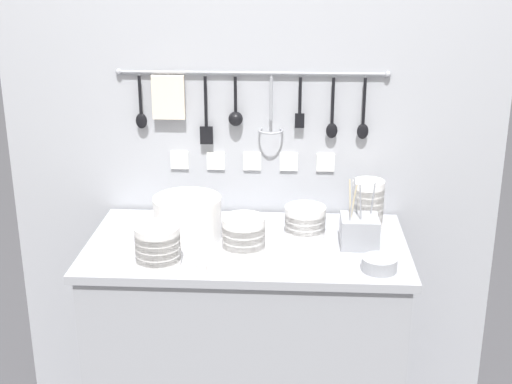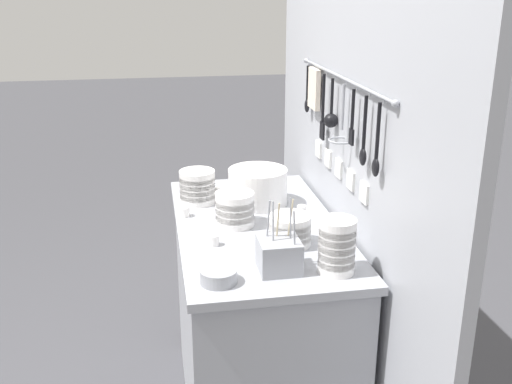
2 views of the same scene
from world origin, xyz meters
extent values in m
cube|color=#9EA0A8|center=(0.00, 0.00, 0.89)|extent=(1.15, 0.62, 0.03)
cube|color=#9EA0A8|center=(0.00, 0.00, 0.44)|extent=(1.11, 0.60, 0.88)
cube|color=#A8AAB2|center=(0.00, 0.35, 0.93)|extent=(1.95, 0.04, 1.86)
cylinder|color=#93969E|center=(0.00, 0.31, 1.47)|extent=(1.02, 0.01, 0.01)
sphere|color=#93969E|center=(-0.51, 0.31, 1.47)|extent=(0.02, 0.02, 0.02)
sphere|color=#93969E|center=(0.51, 0.31, 1.47)|extent=(0.02, 0.02, 0.02)
cylinder|color=black|center=(-0.43, 0.30, 1.38)|extent=(0.01, 0.01, 0.15)
ellipsoid|color=black|center=(-0.43, 0.30, 1.28)|extent=(0.04, 0.02, 0.06)
cylinder|color=#93969E|center=(-0.43, 0.31, 1.46)|extent=(0.01, 0.01, 0.02)
cube|color=beige|center=(-0.32, 0.30, 1.37)|extent=(0.13, 0.02, 0.17)
cylinder|color=#93969E|center=(-0.32, 0.31, 1.46)|extent=(0.01, 0.01, 0.02)
cylinder|color=black|center=(-0.18, 0.30, 1.36)|extent=(0.01, 0.01, 0.20)
cube|color=black|center=(-0.18, 0.30, 1.23)|extent=(0.05, 0.01, 0.07)
cylinder|color=#93969E|center=(-0.18, 0.31, 1.46)|extent=(0.01, 0.01, 0.02)
cylinder|color=black|center=(-0.06, 0.30, 1.38)|extent=(0.01, 0.01, 0.14)
sphere|color=black|center=(-0.06, 0.30, 1.29)|extent=(0.06, 0.06, 0.06)
cylinder|color=#93969E|center=(-0.06, 0.31, 1.46)|extent=(0.01, 0.01, 0.02)
cylinder|color=#93969E|center=(0.07, 0.30, 1.37)|extent=(0.01, 0.01, 0.17)
torus|color=#93969E|center=(0.07, 0.30, 1.25)|extent=(0.10, 0.10, 0.01)
cylinder|color=#93969E|center=(0.07, 0.31, 1.46)|extent=(0.01, 0.01, 0.02)
cylinder|color=black|center=(0.18, 0.30, 1.38)|extent=(0.01, 0.01, 0.14)
cube|color=black|center=(0.18, 0.30, 1.29)|extent=(0.04, 0.01, 0.06)
cylinder|color=#93969E|center=(0.18, 0.31, 1.46)|extent=(0.01, 0.01, 0.02)
cylinder|color=black|center=(0.31, 0.30, 1.37)|extent=(0.01, 0.01, 0.18)
ellipsoid|color=black|center=(0.31, 0.30, 1.25)|extent=(0.04, 0.02, 0.06)
cylinder|color=#93969E|center=(0.31, 0.31, 1.46)|extent=(0.01, 0.01, 0.02)
cylinder|color=black|center=(0.42, 0.30, 1.37)|extent=(0.01, 0.01, 0.18)
ellipsoid|color=black|center=(0.42, 0.30, 1.25)|extent=(0.04, 0.02, 0.06)
cylinder|color=#93969E|center=(0.42, 0.31, 1.46)|extent=(0.01, 0.01, 0.02)
cube|color=white|center=(-0.29, 0.32, 1.12)|extent=(0.07, 0.01, 0.07)
cube|color=white|center=(-0.14, 0.32, 1.12)|extent=(0.07, 0.01, 0.07)
cube|color=white|center=(0.00, 0.32, 1.12)|extent=(0.07, 0.01, 0.07)
cube|color=white|center=(0.14, 0.32, 1.12)|extent=(0.07, 0.01, 0.07)
cube|color=white|center=(0.29, 0.32, 1.12)|extent=(0.07, 0.01, 0.07)
cylinder|color=white|center=(-0.01, -0.09, 0.93)|extent=(0.15, 0.15, 0.05)
cylinder|color=white|center=(-0.01, -0.09, 0.96)|extent=(0.15, 0.15, 0.05)
cylinder|color=white|center=(-0.01, -0.09, 0.99)|extent=(0.15, 0.15, 0.05)
cylinder|color=white|center=(-0.01, -0.09, 1.02)|extent=(0.15, 0.15, 0.05)
cylinder|color=white|center=(-0.28, -0.21, 0.93)|extent=(0.15, 0.15, 0.04)
cylinder|color=white|center=(-0.28, -0.21, 0.95)|extent=(0.15, 0.15, 0.04)
cylinder|color=white|center=(-0.28, -0.21, 0.98)|extent=(0.15, 0.15, 0.04)
cylinder|color=white|center=(-0.28, -0.21, 1.00)|extent=(0.15, 0.15, 0.04)
cylinder|color=white|center=(-0.28, -0.21, 1.03)|extent=(0.15, 0.15, 0.04)
cylinder|color=white|center=(0.21, 0.08, 0.93)|extent=(0.15, 0.15, 0.04)
cylinder|color=white|center=(0.21, 0.08, 0.95)|extent=(0.15, 0.15, 0.04)
cylinder|color=white|center=(0.21, 0.08, 0.98)|extent=(0.15, 0.15, 0.04)
cylinder|color=white|center=(0.21, 0.08, 1.00)|extent=(0.15, 0.15, 0.04)
cylinder|color=white|center=(0.44, 0.18, 0.93)|extent=(0.12, 0.12, 0.05)
cylinder|color=white|center=(0.44, 0.18, 0.96)|extent=(0.12, 0.12, 0.05)
cylinder|color=white|center=(0.44, 0.18, 0.99)|extent=(0.12, 0.12, 0.05)
cylinder|color=white|center=(0.44, 0.18, 1.01)|extent=(0.12, 0.12, 0.05)
cylinder|color=white|center=(0.44, 0.18, 1.04)|extent=(0.12, 0.12, 0.05)
cylinder|color=white|center=(0.44, 0.18, 1.07)|extent=(0.12, 0.12, 0.05)
cylinder|color=white|center=(-0.22, 0.04, 0.91)|extent=(0.25, 0.25, 0.01)
cylinder|color=white|center=(-0.22, 0.04, 0.93)|extent=(0.25, 0.25, 0.01)
cylinder|color=white|center=(-0.22, 0.04, 0.94)|extent=(0.25, 0.25, 0.01)
cylinder|color=white|center=(-0.22, 0.04, 0.95)|extent=(0.25, 0.25, 0.01)
cylinder|color=white|center=(-0.22, 0.04, 0.96)|extent=(0.25, 0.25, 0.01)
cylinder|color=white|center=(-0.22, 0.04, 0.97)|extent=(0.25, 0.25, 0.01)
cylinder|color=white|center=(-0.22, 0.04, 0.99)|extent=(0.25, 0.25, 0.01)
cylinder|color=white|center=(-0.22, 0.04, 1.00)|extent=(0.25, 0.25, 0.01)
cylinder|color=white|center=(-0.22, 0.04, 1.01)|extent=(0.25, 0.25, 0.01)
cylinder|color=white|center=(-0.22, 0.04, 1.02)|extent=(0.25, 0.25, 0.01)
cylinder|color=white|center=(-0.22, 0.04, 1.03)|extent=(0.25, 0.25, 0.01)
cylinder|color=white|center=(-0.22, 0.04, 1.04)|extent=(0.25, 0.25, 0.01)
cylinder|color=white|center=(-0.22, 0.04, 1.06)|extent=(0.25, 0.25, 0.01)
cylinder|color=#93969E|center=(0.45, -0.20, 0.93)|extent=(0.12, 0.12, 0.04)
cube|color=#93969E|center=(0.40, 0.00, 0.96)|extent=(0.13, 0.13, 0.11)
cylinder|color=#93969E|center=(0.40, -0.02, 1.05)|extent=(0.02, 0.01, 0.18)
cylinder|color=#C6B793|center=(0.37, 0.00, 1.05)|extent=(0.03, 0.01, 0.17)
cylinder|color=#93969E|center=(0.45, 0.04, 1.05)|extent=(0.02, 0.02, 0.17)
cylinder|color=#93969E|center=(0.37, -0.03, 1.05)|extent=(0.02, 0.02, 0.18)
cylinder|color=#C6B793|center=(0.37, 0.04, 1.05)|extent=(0.02, 0.03, 0.18)
cylinder|color=#93969E|center=(0.39, 0.04, 1.06)|extent=(0.03, 0.01, 0.19)
cylinder|color=white|center=(0.17, -0.19, 0.93)|extent=(0.04, 0.04, 0.04)
cylinder|color=white|center=(-0.35, -0.11, 0.93)|extent=(0.04, 0.04, 0.04)
cylinder|color=white|center=(-0.06, 0.19, 0.93)|extent=(0.04, 0.04, 0.04)
cylinder|color=white|center=(-0.13, -0.27, 0.93)|extent=(0.04, 0.04, 0.04)
camera|label=1|loc=(0.16, -2.36, 1.93)|focal=50.00mm
camera|label=2|loc=(2.12, -0.38, 1.80)|focal=42.00mm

